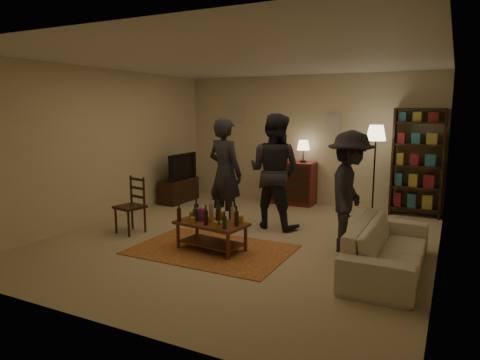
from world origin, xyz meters
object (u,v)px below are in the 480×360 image
Objects in this scene: coffee_table at (211,224)px; floor_lamp at (376,139)px; dresser at (291,182)px; bookshelf at (417,161)px; tv_stand at (179,184)px; person_right at (274,171)px; person_by_sofa at (350,192)px; person_left at (225,173)px; sofa at (388,247)px; dining_chair at (133,203)px.

floor_lamp reaches higher than coffee_table.
bookshelf is (2.44, 0.07, 0.56)m from dresser.
person_right reaches higher than tv_stand.
floor_lamp is at bearing -149.75° from bookshelf.
person_by_sofa is at bearing -104.29° from bookshelf.
person_left is 0.97× the size of person_right.
person_by_sofa is (1.74, 0.86, 0.48)m from coffee_table.
person_left is (-2.12, -1.90, -0.52)m from floor_lamp.
bookshelf is 0.91m from floor_lamp.
person_by_sofa is (0.04, -2.20, -0.59)m from floor_lamp.
bookshelf is at bearing -0.82° from sofa.
person_right reaches higher than dresser.
floor_lamp is 0.92× the size of person_left.
bookshelf is 2.84m from person_right.
tv_stand is 2.43m from dresser.
dining_chair is 4.47m from floor_lamp.
person_by_sofa is at bearing 160.94° from person_right.
dresser reaches higher than coffee_table.
bookshelf is 2.70m from person_by_sofa.
sofa is 1.12× the size of person_left.
dining_chair is 0.54× the size of floor_lamp.
tv_stand reaches higher than dining_chair.
bookshelf reaches higher than sofa.
person_by_sofa is at bearing -89.06° from floor_lamp.
dining_chair is 1.59m from person_left.
coffee_table is 1.67m from person_right.
dresser is at bearing 31.06° from person_by_sofa.
dining_chair is (-1.61, 0.21, 0.11)m from coffee_table.
dresser is at bearing 37.54° from sofa.
tv_stand is at bearing 64.13° from person_by_sofa.
tv_stand is at bearing 132.52° from coffee_table.
bookshelf is at bearing 55.25° from coffee_table.
person_by_sofa is (4.03, -1.63, 0.47)m from tv_stand.
bookshelf is (4.69, 0.98, 0.65)m from tv_stand.
dresser is 0.71× the size of person_right.
person_by_sofa is at bearing 22.12° from dining_chair.
dining_chair is at bearing -140.92° from bookshelf.
sofa is (4.64, -2.20, -0.08)m from tv_stand.
floor_lamp is (1.74, -0.34, 0.97)m from dresser.
dining_chair is at bearing -116.25° from dresser.
bookshelf is at bearing 50.23° from dining_chair.
dining_chair reaches higher than coffee_table.
dresser is 2.32m from person_left.
dresser is at bearing -72.65° from person_right.
tv_stand is 0.62× the size of floor_lamp.
coffee_table is at bearing 123.60° from person_left.
tv_stand is at bearing -21.22° from person_left.
dresser reaches higher than dining_chair.
tv_stand is 2.36m from person_left.
coffee_table is at bearing -124.75° from bookshelf.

